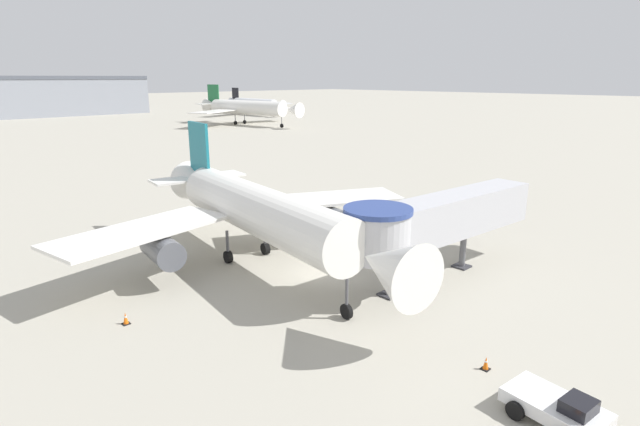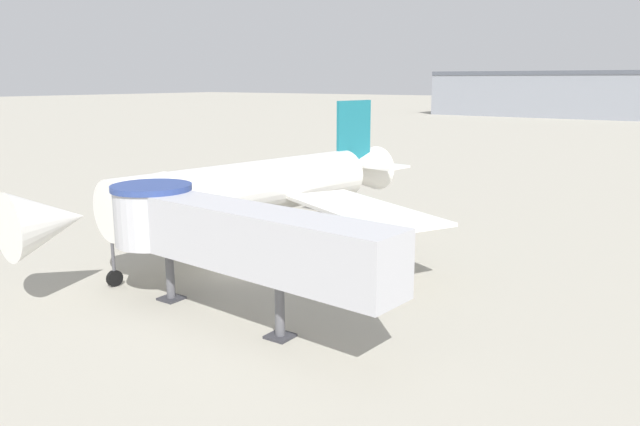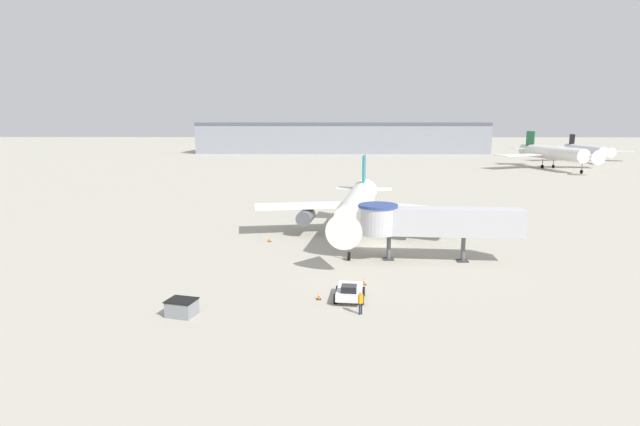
% 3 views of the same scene
% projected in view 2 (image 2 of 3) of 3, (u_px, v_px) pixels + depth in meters
% --- Properties ---
extents(ground_plane, '(800.00, 800.00, 0.00)m').
position_uv_depth(ground_plane, '(236.00, 270.00, 37.22)').
color(ground_plane, '#A8A393').
extents(main_airplane, '(27.61, 28.69, 9.62)m').
position_uv_depth(main_airplane, '(255.00, 190.00, 40.84)').
color(main_airplane, white).
rests_on(main_airplane, ground_plane).
extents(jet_bridge, '(16.89, 4.41, 5.91)m').
position_uv_depth(jet_bridge, '(220.00, 232.00, 28.94)').
color(jet_bridge, '#B7B7BC').
rests_on(jet_bridge, ground_plane).
extents(traffic_cone_port_wing, '(0.41, 0.41, 0.69)m').
position_uv_depth(traffic_cone_port_wing, '(126.00, 229.00, 45.97)').
color(traffic_cone_port_wing, black).
rests_on(traffic_cone_port_wing, ground_plane).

